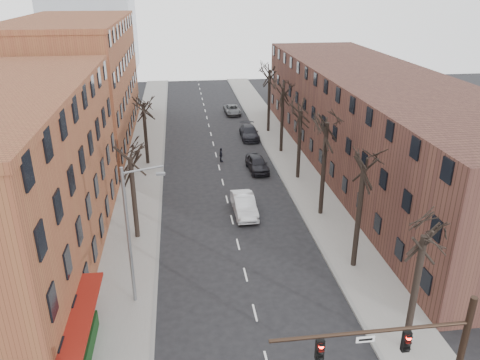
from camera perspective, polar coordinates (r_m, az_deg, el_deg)
name	(u,v)px	position (r m, az deg, el deg)	size (l,w,h in m)	color
sidewalk_left	(145,160)	(52.86, -11.53, 2.35)	(4.00, 90.00, 0.15)	gray
sidewalk_right	(286,154)	(54.01, 5.65, 3.17)	(4.00, 90.00, 0.15)	gray
building_left_far	(77,84)	(60.74, -19.26, 11.04)	(12.00, 28.00, 14.00)	brown
building_right	(375,122)	(50.46, 16.09, 6.81)	(12.00, 50.00, 10.00)	#4D2D23
awning_left	(89,352)	(28.02, -17.98, -19.28)	(1.20, 7.00, 0.15)	maroon
hedge	(82,356)	(26.89, -18.73, -19.66)	(0.80, 6.00, 1.00)	#113314
tree_right_a	(405,348)	(28.43, 19.43, -18.80)	(5.20, 5.20, 10.00)	black
tree_right_b	(353,266)	(34.16, 13.61, -10.20)	(5.20, 5.20, 10.80)	black
tree_right_c	(320,214)	(40.66, 9.75, -4.14)	(5.20, 5.20, 11.60)	black
tree_right_d	(297,178)	(47.62, 7.02, 0.21)	(5.20, 5.20, 10.00)	black
tree_right_e	(281,152)	(54.87, 5.01, 3.43)	(5.20, 5.20, 10.80)	black
tree_right_f	(268,132)	(62.30, 3.46, 5.89)	(5.20, 5.20, 11.60)	black
tree_left_a	(138,238)	(37.45, -12.34, -6.89)	(5.20, 5.20, 9.50)	black
tree_left_b	(148,164)	(51.92, -11.15, 1.91)	(5.20, 5.20, 9.50)	black
signal_mast_arm	(425,358)	(21.50, 21.65, -19.48)	(8.14, 0.30, 7.20)	black
streetlight	(131,231)	(28.02, -13.14, -6.07)	(2.45, 0.22, 9.03)	slate
silver_sedan	(244,205)	(39.83, 0.51, -3.06)	(1.75, 5.01, 1.65)	silver
parked_car_near	(257,163)	(48.98, 2.10, 2.04)	(1.89, 4.70, 1.60)	black
parked_car_mid	(249,132)	(59.34, 1.13, 5.83)	(2.15, 5.29, 1.54)	black
parked_car_far	(232,110)	(70.60, -0.93, 8.55)	(2.18, 4.73, 1.32)	#53575B
pedestrian_crossing	(221,155)	(51.39, -2.33, 3.07)	(0.94, 0.39, 1.60)	black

